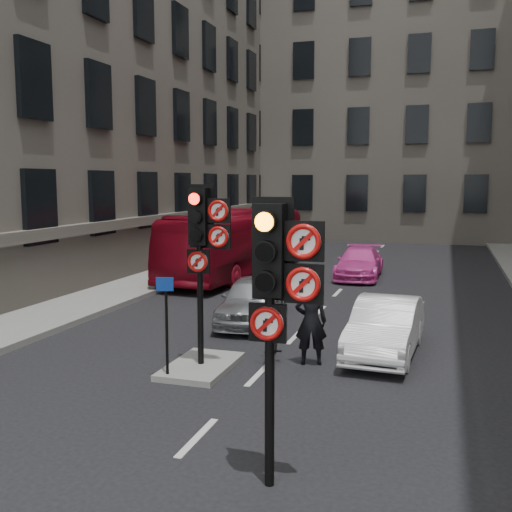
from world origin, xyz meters
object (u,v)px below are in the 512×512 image
Objects in this scene: signal_near at (277,281)px; car_white at (385,327)px; signal_far at (203,235)px; bus_red at (237,242)px; info_sign at (166,312)px; motorcyclist at (311,321)px; motorcycle at (272,337)px; car_pink at (359,263)px; car_silver at (252,300)px.

car_white is (0.74, 6.16, -1.97)m from signal_near.
signal_near is 4.77m from signal_far.
bus_red is 12.66m from info_sign.
motorcycle is at bearing -14.98° from motorcyclist.
motorcyclist is 3.02m from info_sign.
signal_far is 0.37× the size of bus_red.
signal_far is at bearing -145.20° from motorcycle.
bus_red is at bearing 111.01° from signal_near.
bus_red is 5.32× the size of motorcyclist.
car_white is 2.06× the size of motorcyclist.
motorcyclist is (1.94, 1.01, -1.80)m from signal_far.
car_white is at bearing -155.54° from motorcyclist.
info_sign is (-1.81, -13.18, 0.74)m from car_pink.
car_white is at bearing -33.29° from car_silver.
motorcycle is at bearing 106.63° from signal_near.
info_sign reaches higher than car_white.
motorcyclist is at bearing -7.57° from motorcycle.
signal_far is 4.57m from car_silver.
info_sign is at bearing -99.29° from car_pink.
car_silver is 0.91× the size of car_pink.
car_white is 11.52m from bus_red.
signal_far is 12.06m from bus_red.
motorcyclist is (-1.40, -1.15, 0.29)m from car_white.
car_pink is 2.44× the size of motorcycle.
bus_red is at bearing 106.43° from car_silver.
signal_far is at bearing -144.00° from car_white.
signal_near is 4.58m from info_sign.
car_silver is at bearing 109.86° from signal_near.
signal_near is at bearing -93.72° from car_white.
signal_near is 1.00× the size of signal_far.
signal_far is at bearing 45.20° from info_sign.
bus_red is (-5.95, 15.51, -1.25)m from signal_near.
signal_far reaches higher than info_sign.
car_silver is at bearing -102.94° from car_pink.
signal_far is 0.98× the size of car_silver.
signal_near is 16.66m from bus_red.
signal_near is 16.54m from car_pink.
car_silver is (-0.31, 4.06, -2.08)m from signal_far.
car_pink is at bearing 81.05° from motorcycle.
signal_far reaches higher than car_white.
car_white is at bearing -49.84° from bus_red.
car_silver is 2.22× the size of motorcycle.
motorcyclist is at bearing -88.63° from car_pink.
car_silver is 0.38× the size of bus_red.
car_white is 10.40m from car_pink.
bus_red reaches higher than car_pink.
signal_near is at bearing -56.98° from signal_far.
signal_far is 12.63m from car_pink.
car_white is 0.39× the size of bus_red.
signal_far is 1.98× the size of motorcyclist.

